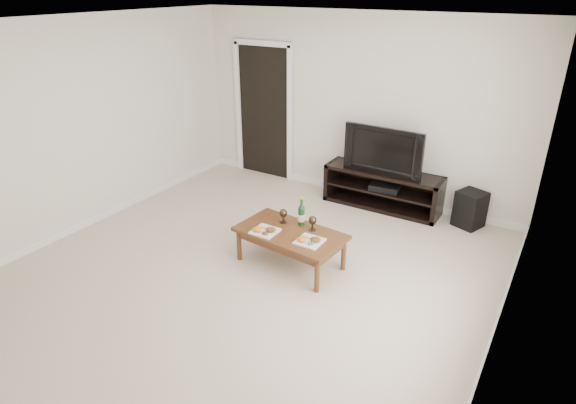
# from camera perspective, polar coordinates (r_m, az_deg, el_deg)

# --- Properties ---
(floor) EXTENTS (5.50, 5.50, 0.00)m
(floor) POSITION_cam_1_polar(r_m,az_deg,el_deg) (5.31, -5.29, -9.00)
(floor) COLOR beige
(floor) RESTS_ON ground
(back_wall) EXTENTS (5.00, 0.04, 2.60)m
(back_wall) POSITION_cam_1_polar(r_m,az_deg,el_deg) (7.02, 8.02, 11.01)
(back_wall) COLOR silver
(back_wall) RESTS_ON ground
(ceiling) EXTENTS (5.00, 5.50, 0.04)m
(ceiling) POSITION_cam_1_polar(r_m,az_deg,el_deg) (4.43, -6.69, 20.46)
(ceiling) COLOR white
(ceiling) RESTS_ON back_wall
(doorway) EXTENTS (0.90, 0.02, 2.05)m
(doorway) POSITION_cam_1_polar(r_m,az_deg,el_deg) (7.78, -2.85, 10.49)
(doorway) COLOR black
(doorway) RESTS_ON ground
(media_console) EXTENTS (1.63, 0.45, 0.55)m
(media_console) POSITION_cam_1_polar(r_m,az_deg,el_deg) (6.89, 11.12, 1.51)
(media_console) COLOR black
(media_console) RESTS_ON ground
(television) EXTENTS (1.12, 0.19, 0.64)m
(television) POSITION_cam_1_polar(r_m,az_deg,el_deg) (6.68, 11.53, 6.20)
(television) COLOR black
(television) RESTS_ON media_console
(av_receiver) EXTENTS (0.43, 0.35, 0.08)m
(av_receiver) POSITION_cam_1_polar(r_m,az_deg,el_deg) (6.85, 11.42, 1.80)
(av_receiver) COLOR black
(av_receiver) RESTS_ON media_console
(subwoofer) EXTENTS (0.41, 0.41, 0.48)m
(subwoofer) POSITION_cam_1_polar(r_m,az_deg,el_deg) (6.68, 20.77, -0.79)
(subwoofer) COLOR black
(subwoofer) RESTS_ON ground
(coffee_table) EXTENTS (1.25, 0.76, 0.42)m
(coffee_table) POSITION_cam_1_polar(r_m,az_deg,el_deg) (5.42, 0.28, -5.48)
(coffee_table) COLOR #5C2F19
(coffee_table) RESTS_ON ground
(plate_left) EXTENTS (0.27, 0.27, 0.07)m
(plate_left) POSITION_cam_1_polar(r_m,az_deg,el_deg) (5.30, -2.74, -3.25)
(plate_left) COLOR white
(plate_left) RESTS_ON coffee_table
(plate_right) EXTENTS (0.27, 0.27, 0.07)m
(plate_right) POSITION_cam_1_polar(r_m,az_deg,el_deg) (5.10, 2.57, -4.43)
(plate_right) COLOR white
(plate_right) RESTS_ON coffee_table
(wine_bottle) EXTENTS (0.07, 0.07, 0.35)m
(wine_bottle) POSITION_cam_1_polar(r_m,az_deg,el_deg) (5.39, 1.61, -1.02)
(wine_bottle) COLOR #0F3A16
(wine_bottle) RESTS_ON coffee_table
(goblet_left) EXTENTS (0.09, 0.09, 0.17)m
(goblet_left) POSITION_cam_1_polar(r_m,az_deg,el_deg) (5.47, -0.57, -1.66)
(goblet_left) COLOR #34271C
(goblet_left) RESTS_ON coffee_table
(goblet_right) EXTENTS (0.09, 0.09, 0.17)m
(goblet_right) POSITION_cam_1_polar(r_m,az_deg,el_deg) (5.32, 2.92, -2.51)
(goblet_right) COLOR #34271C
(goblet_right) RESTS_ON coffee_table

